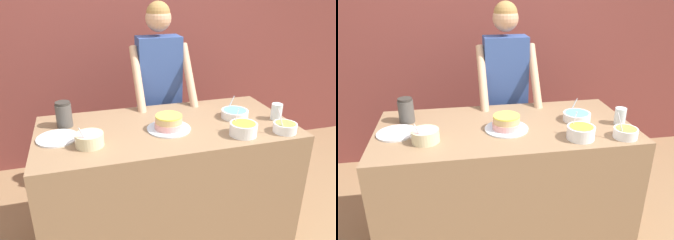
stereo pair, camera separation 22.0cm
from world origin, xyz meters
TOP-DOWN VIEW (x-y plane):
  - wall_back at (0.00, 1.86)m, footprint 10.00×0.05m
  - counter at (0.00, 0.42)m, footprint 1.76×0.85m
  - person_baker at (0.11, 1.04)m, footprint 0.49×0.47m
  - cake at (-0.00, 0.36)m, footprint 0.30×0.30m
  - frosting_bowl_pink at (-0.53, 0.27)m, footprint 0.17×0.17m
  - frosting_bowl_blue at (0.52, 0.43)m, footprint 0.20×0.20m
  - frosting_bowl_olive at (0.73, 0.11)m, footprint 0.15×0.15m
  - frosting_bowl_orange at (0.44, 0.15)m, footprint 0.18×0.18m
  - drinking_glass at (0.80, 0.32)m, footprint 0.08×0.08m
  - ceramic_plate at (-0.72, 0.41)m, footprint 0.26×0.26m
  - stoneware_jar at (-0.67, 0.61)m, footprint 0.11×0.11m

SIDE VIEW (x-z plane):
  - counter at x=0.00m, z-range 0.00..0.95m
  - ceramic_plate at x=-0.72m, z-range 0.95..0.96m
  - frosting_bowl_blue at x=0.52m, z-range 0.91..1.05m
  - frosting_bowl_olive at x=0.73m, z-range 0.90..1.07m
  - cake at x=0.00m, z-range 0.94..1.05m
  - frosting_bowl_pink at x=-0.53m, z-range 0.92..1.07m
  - frosting_bowl_orange at x=0.44m, z-range 0.92..1.08m
  - drinking_glass at x=0.80m, z-range 0.95..1.07m
  - stoneware_jar at x=-0.67m, z-range 0.95..1.13m
  - person_baker at x=0.11m, z-range 0.20..1.94m
  - wall_back at x=0.00m, z-range 0.00..2.60m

